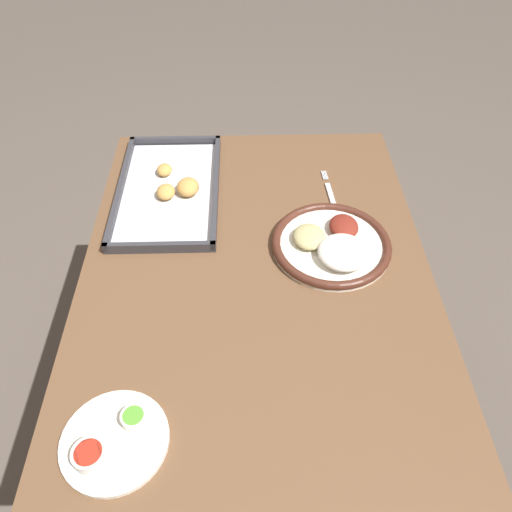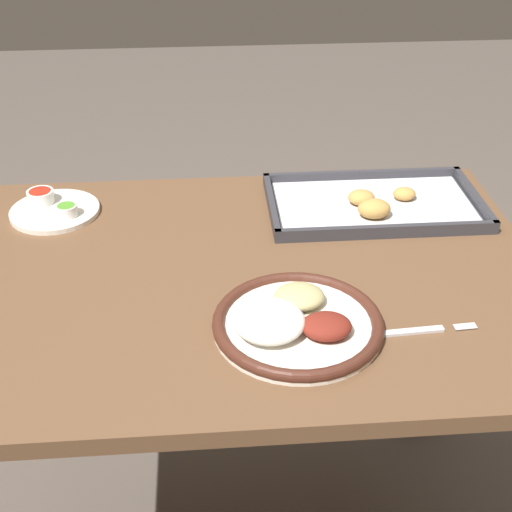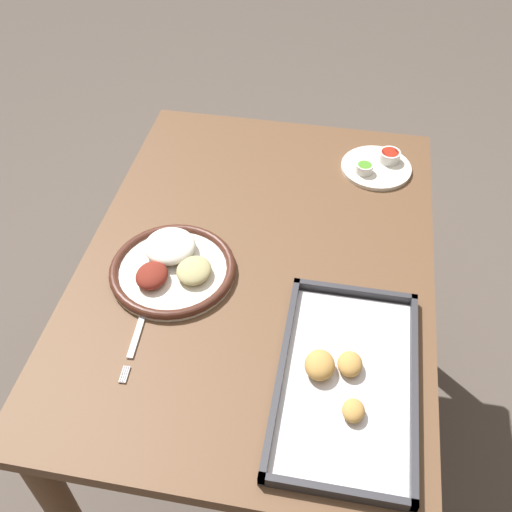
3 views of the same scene
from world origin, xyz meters
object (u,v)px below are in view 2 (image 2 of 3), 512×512
(dinner_plate, at_px, (295,322))
(fork, at_px, (405,332))
(baking_tray, at_px, (374,204))
(saucer_plate, at_px, (53,208))

(dinner_plate, distance_m, fork, 0.17)
(dinner_plate, bearing_deg, baking_tray, 61.15)
(dinner_plate, xyz_separation_m, saucer_plate, (-0.43, 0.41, -0.00))
(dinner_plate, height_order, fork, dinner_plate)
(dinner_plate, height_order, baking_tray, dinner_plate)
(fork, xyz_separation_m, baking_tray, (0.04, 0.40, 0.01))
(saucer_plate, distance_m, baking_tray, 0.64)
(baking_tray, bearing_deg, saucer_plate, 177.07)
(saucer_plate, xyz_separation_m, baking_tray, (0.63, -0.03, -0.00))
(dinner_plate, xyz_separation_m, baking_tray, (0.21, 0.37, -0.00))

